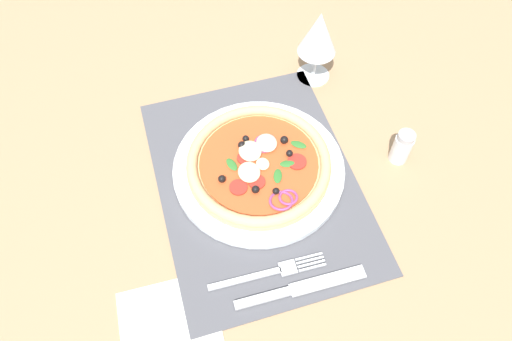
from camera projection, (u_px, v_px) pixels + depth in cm
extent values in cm
cube|color=#9E7A56|center=(257.00, 186.00, 81.13)|extent=(190.00, 140.00, 2.40)
cube|color=#4C4C51|center=(257.00, 182.00, 79.95)|extent=(44.43, 32.57, 0.40)
cylinder|color=white|center=(259.00, 169.00, 80.27)|extent=(28.96, 28.96, 1.43)
cylinder|color=tan|center=(259.00, 165.00, 79.26)|extent=(24.22, 24.22, 1.00)
torus|color=tan|center=(259.00, 162.00, 78.54)|extent=(24.08, 24.08, 1.80)
cylinder|color=#C64C23|center=(259.00, 163.00, 78.71)|extent=(19.86, 19.86, 0.30)
ellipsoid|color=beige|center=(263.00, 164.00, 77.96)|extent=(2.45, 2.20, 0.73)
ellipsoid|color=beige|center=(252.00, 150.00, 79.11)|extent=(4.25, 3.82, 1.27)
ellipsoid|color=beige|center=(267.00, 143.00, 80.05)|extent=(3.87, 3.48, 1.16)
ellipsoid|color=beige|center=(249.00, 171.00, 76.87)|extent=(4.02, 3.62, 1.21)
sphere|color=black|center=(289.00, 153.00, 78.85)|extent=(1.18, 1.18, 1.18)
sphere|color=black|center=(222.00, 179.00, 76.06)|extent=(1.24, 1.24, 1.24)
sphere|color=black|center=(244.00, 139.00, 80.50)|extent=(1.15, 1.15, 1.15)
sphere|color=black|center=(255.00, 189.00, 74.96)|extent=(1.27, 1.27, 1.27)
sphere|color=black|center=(242.00, 145.00, 79.67)|extent=(1.35, 1.35, 1.35)
sphere|color=black|center=(276.00, 191.00, 74.88)|extent=(1.13, 1.13, 1.13)
sphere|color=black|center=(284.00, 140.00, 80.26)|extent=(1.38, 1.38, 1.38)
torus|color=#8E3D75|center=(265.00, 143.00, 80.42)|extent=(4.00, 3.99, 1.11)
torus|color=#8E3D75|center=(288.00, 197.00, 74.62)|extent=(3.19, 3.16, 0.88)
torus|color=#8E3D75|center=(281.00, 201.00, 74.28)|extent=(3.94, 3.92, 1.02)
cylinder|color=#A3281E|center=(245.00, 158.00, 78.87)|extent=(2.76, 2.76, 0.30)
cylinder|color=#A3281E|center=(257.00, 182.00, 76.30)|extent=(2.79, 2.79, 0.30)
cylinder|color=#A3281E|center=(238.00, 187.00, 75.74)|extent=(2.96, 2.96, 0.30)
cylinder|color=#A3281E|center=(297.00, 163.00, 78.34)|extent=(3.21, 3.21, 0.30)
ellipsoid|color=#2D6B28|center=(278.00, 176.00, 76.86)|extent=(3.11, 2.29, 0.30)
ellipsoid|color=#2D6B28|center=(232.00, 164.00, 78.09)|extent=(3.08, 2.11, 0.30)
ellipsoid|color=#2D6B28|center=(288.00, 162.00, 78.34)|extent=(1.89, 3.01, 0.30)
ellipsoid|color=#2D6B28|center=(299.00, 145.00, 80.32)|extent=(2.85, 3.06, 0.30)
cube|color=silver|center=(245.00, 279.00, 70.17)|extent=(1.25, 11.18, 0.44)
cube|color=silver|center=(289.00, 268.00, 71.13)|extent=(2.28, 2.59, 0.44)
cube|color=silver|center=(312.00, 268.00, 71.13)|extent=(0.45, 4.33, 0.44)
cube|color=silver|center=(311.00, 264.00, 71.45)|extent=(0.45, 4.33, 0.44)
cube|color=silver|center=(310.00, 260.00, 71.77)|extent=(0.45, 4.33, 0.44)
cube|color=silver|center=(309.00, 257.00, 72.09)|extent=(0.45, 4.33, 0.44)
cube|color=silver|center=(263.00, 298.00, 68.48)|extent=(1.49, 8.43, 0.62)
cube|color=silver|center=(328.00, 281.00, 70.00)|extent=(2.26, 11.64, 0.44)
cylinder|color=silver|center=(313.00, 75.00, 93.56)|extent=(6.40, 6.40, 0.40)
cylinder|color=silver|center=(315.00, 63.00, 90.89)|extent=(0.80, 0.80, 6.00)
cone|color=silver|center=(319.00, 33.00, 84.82)|extent=(7.20, 7.20, 8.50)
cone|color=red|center=(318.00, 38.00, 85.77)|extent=(4.85, 4.85, 5.43)
cube|color=silver|center=(171.00, 334.00, 66.26)|extent=(15.95, 14.45, 0.36)
cylinder|color=silver|center=(401.00, 149.00, 80.54)|extent=(3.20, 3.20, 5.50)
cylinder|color=#ADADB2|center=(406.00, 137.00, 77.73)|extent=(2.88, 2.88, 1.20)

